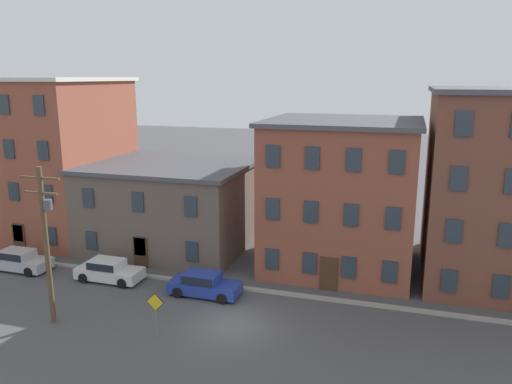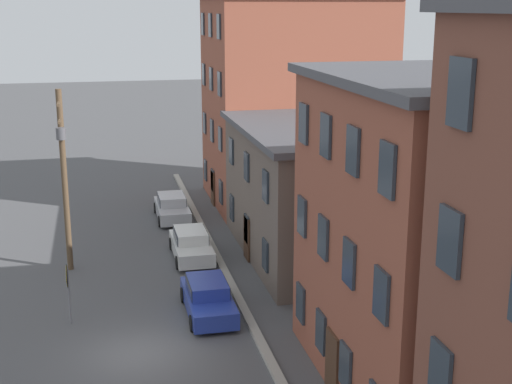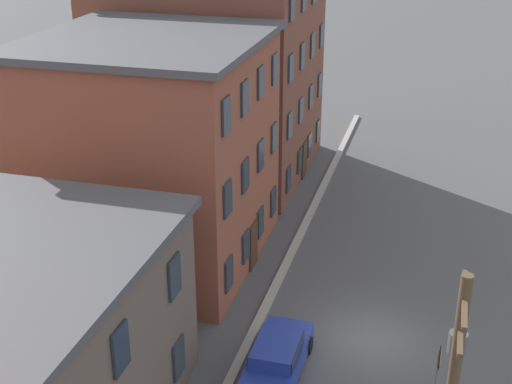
{
  "view_description": "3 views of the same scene",
  "coord_description": "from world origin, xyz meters",
  "px_view_note": "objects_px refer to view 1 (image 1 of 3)",
  "views": [
    {
      "loc": [
        8.53,
        -23.51,
        13.23
      ],
      "look_at": [
        -0.15,
        4.65,
        6.4
      ],
      "focal_mm": 35.0,
      "sensor_mm": 36.0,
      "label": 1
    },
    {
      "loc": [
        24.14,
        -1.08,
        12.39
      ],
      "look_at": [
        -0.44,
        4.46,
        5.8
      ],
      "focal_mm": 50.0,
      "sensor_mm": 36.0,
      "label": 2
    },
    {
      "loc": [
        -23.51,
        -1.87,
        16.5
      ],
      "look_at": [
        -1.78,
        4.15,
        6.54
      ],
      "focal_mm": 50.0,
      "sensor_mm": 36.0,
      "label": 3
    }
  ],
  "objects_px": {
    "car_blue": "(204,284)",
    "car_white": "(109,270)",
    "utility_pole": "(46,237)",
    "caution_sign": "(156,308)",
    "car_silver": "(19,259)"
  },
  "relations": [
    {
      "from": "car_blue",
      "to": "car_white",
      "type": "bearing_deg",
      "value": 178.05
    },
    {
      "from": "car_white",
      "to": "utility_pole",
      "type": "bearing_deg",
      "value": -85.96
    },
    {
      "from": "car_blue",
      "to": "caution_sign",
      "type": "xyz_separation_m",
      "value": [
        -0.28,
        -5.57,
        0.93
      ]
    },
    {
      "from": "car_white",
      "to": "caution_sign",
      "type": "xyz_separation_m",
      "value": [
        6.64,
        -5.81,
        0.93
      ]
    },
    {
      "from": "car_blue",
      "to": "caution_sign",
      "type": "distance_m",
      "value": 5.65
    },
    {
      "from": "car_silver",
      "to": "utility_pole",
      "type": "xyz_separation_m",
      "value": [
        7.5,
        -5.75,
        4.16
      ]
    },
    {
      "from": "utility_pole",
      "to": "car_white",
      "type": "bearing_deg",
      "value": 94.04
    },
    {
      "from": "utility_pole",
      "to": "caution_sign",
      "type": "bearing_deg",
      "value": 1.39
    },
    {
      "from": "car_silver",
      "to": "caution_sign",
      "type": "distance_m",
      "value": 14.85
    },
    {
      "from": "utility_pole",
      "to": "car_silver",
      "type": "bearing_deg",
      "value": 142.53
    },
    {
      "from": "car_blue",
      "to": "utility_pole",
      "type": "distance_m",
      "value": 9.61
    },
    {
      "from": "car_silver",
      "to": "car_white",
      "type": "height_order",
      "value": "same"
    },
    {
      "from": "car_white",
      "to": "car_blue",
      "type": "relative_size",
      "value": 1.0
    },
    {
      "from": "car_silver",
      "to": "car_blue",
      "type": "height_order",
      "value": "same"
    },
    {
      "from": "car_blue",
      "to": "utility_pole",
      "type": "height_order",
      "value": "utility_pole"
    }
  ]
}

